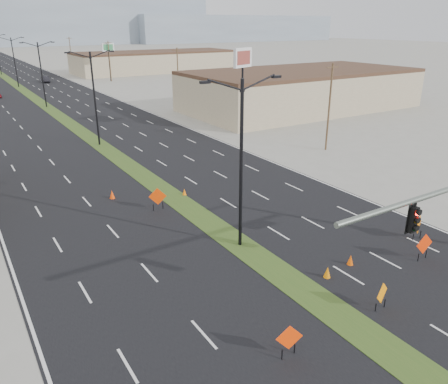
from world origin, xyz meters
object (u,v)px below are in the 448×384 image
construction_sign_5 (419,225)px  pole_sign_east_near (243,64)px  construction_sign_3 (382,294)px  streetlight_1 (94,96)px  cone_3 (112,194)px  cone_2 (184,192)px  construction_sign_4 (424,245)px  construction_sign_2 (158,197)px  pole_sign_east_far (108,50)px  car_mid (45,79)px  cone_1 (350,260)px  cone_0 (327,272)px  construction_sign_1 (289,339)px  streetlight_0 (241,161)px  streetlight_2 (42,73)px  streetlight_3 (14,61)px

construction_sign_5 → pole_sign_east_near: pole_sign_east_near is taller
construction_sign_3 → streetlight_1: bearing=76.8°
cone_3 → cone_2: bearing=-25.0°
construction_sign_4 → construction_sign_2: bearing=129.6°
streetlight_1 → pole_sign_east_far: size_ratio=1.18×
car_mid → cone_1: car_mid is taller
construction_sign_5 → cone_0: construction_sign_5 is taller
cone_0 → pole_sign_east_far: size_ratio=0.08×
construction_sign_2 → construction_sign_5: bearing=-25.3°
construction_sign_3 → construction_sign_4: construction_sign_4 is taller
construction_sign_1 → cone_2: construction_sign_1 is taller
construction_sign_1 → construction_sign_4: size_ratio=0.92×
streetlight_0 → pole_sign_east_near: (16.53, 23.93, 2.85)m
construction_sign_5 → construction_sign_1: bearing=170.8°
construction_sign_2 → cone_0: construction_sign_2 is taller
construction_sign_1 → cone_1: construction_sign_1 is taller
cone_3 → pole_sign_east_near: size_ratio=0.07×
construction_sign_2 → cone_3: bearing=140.5°
construction_sign_5 → streetlight_1: bearing=82.1°
cone_0 → cone_3: 18.14m
cone_3 → streetlight_2: bearing=84.7°
streetlight_3 → pole_sign_east_near: bearing=-74.6°
construction_sign_2 → cone_2: (2.96, 1.57, -0.73)m
construction_sign_1 → construction_sign_3: size_ratio=1.03×
streetlight_2 → streetlight_0: bearing=-90.0°
construction_sign_1 → cone_0: bearing=51.4°
cone_1 → streetlight_0: bearing=127.0°
streetlight_1 → car_mid: (6.57, 61.20, -4.73)m
pole_sign_east_near → streetlight_2: bearing=95.8°
construction_sign_2 → cone_3: size_ratio=2.47×
streetlight_0 → construction_sign_2: bearing=104.6°
construction_sign_1 → construction_sign_2: (1.73, 16.67, 0.12)m
cone_2 → pole_sign_east_near: 22.85m
streetlight_3 → cone_1: streetlight_3 is taller
streetlight_0 → cone_3: (-4.11, 11.60, -5.07)m
construction_sign_3 → cone_3: bearing=90.3°
car_mid → pole_sign_east_near: (9.96, -65.26, 7.58)m
car_mid → cone_3: size_ratio=6.09×
construction_sign_2 → pole_sign_east_far: (22.08, 75.89, 5.86)m
cone_0 → construction_sign_2: bearing=106.4°
construction_sign_2 → construction_sign_4: construction_sign_2 is taller
streetlight_0 → streetlight_1: (0.00, 28.00, 0.00)m
streetlight_3 → cone_2: bearing=-89.3°
pole_sign_east_near → pole_sign_east_far: bearing=65.1°
construction_sign_5 → cone_2: construction_sign_5 is taller
streetlight_0 → cone_2: streetlight_0 is taller
construction_sign_2 → cone_2: construction_sign_2 is taller
streetlight_3 → construction_sign_5: 89.97m
cone_0 → cone_1: 2.08m
streetlight_0 → cone_2: (0.96, 9.24, -5.14)m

